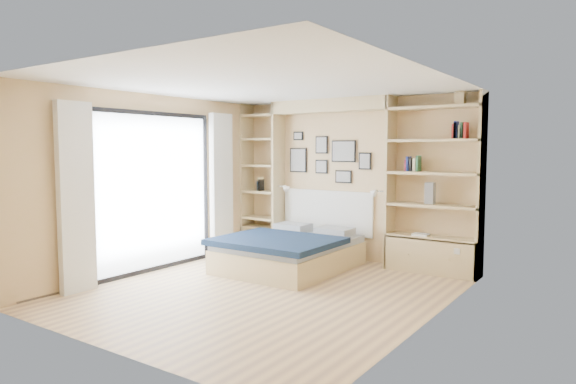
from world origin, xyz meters
The scene contains 8 objects.
ground centered at (0.00, 0.00, 0.00)m, with size 4.50×4.50×0.00m, color #E0B97F.
room_shell centered at (-0.39, 1.52, 1.08)m, with size 4.50×4.50×4.50m.
bed centered at (-0.44, 1.17, 0.27)m, with size 1.62×2.08×1.07m.
photo_gallery centered at (-0.45, 2.22, 1.60)m, with size 1.48×0.02×0.82m.
reading_lamps centered at (-0.30, 2.00, 1.10)m, with size 1.92×0.12×0.15m.
shelf_decor centered at (1.10, 2.07, 1.70)m, with size 3.48×0.23×2.03m.
deck centered at (-3.60, 0.00, 0.00)m, with size 3.20×4.00×0.05m, color brown.
deck_chair centered at (-3.73, 0.66, 0.38)m, with size 0.59×0.86×0.80m.
Camera 1 is at (3.68, -4.91, 1.73)m, focal length 32.00 mm.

